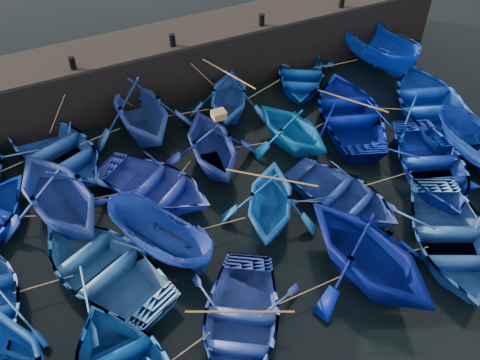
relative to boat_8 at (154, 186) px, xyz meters
name	(u,v)px	position (x,y,z in m)	size (l,w,h in m)	color
ground	(282,259)	(2.76, -4.43, -0.47)	(120.00, 120.00, 0.00)	black
quay_wall	(169,64)	(2.76, 6.07, 0.78)	(26.00, 2.50, 2.50)	black
quay_top	(166,37)	(2.76, 6.07, 2.09)	(26.00, 2.50, 0.12)	black
bollard_1	(72,63)	(-1.24, 5.17, 2.40)	(0.24, 0.24, 0.50)	black
bollard_2	(172,40)	(2.76, 5.17, 2.40)	(0.24, 0.24, 0.50)	black
bollard_3	(262,20)	(6.76, 5.17, 2.40)	(0.24, 0.24, 0.50)	black
bollard_4	(342,2)	(10.76, 5.17, 2.40)	(0.24, 0.24, 0.50)	black
boat_1	(56,151)	(-2.78, 3.25, 0.08)	(3.80, 5.31, 1.10)	#1A47A2
boat_2	(140,109)	(0.67, 3.55, 0.76)	(4.05, 4.70, 2.47)	navy
boat_3	(229,95)	(4.33, 3.23, 0.52)	(3.26, 3.78, 1.99)	#19489D
boat_4	(301,75)	(8.19, 3.98, -0.01)	(3.20, 4.47, 0.93)	#063D90
boat_5	(375,47)	(12.03, 3.85, 0.50)	(1.89, 5.03, 1.94)	#0733C6
boat_7	(58,193)	(-3.14, 0.22, 0.79)	(4.15, 4.81, 2.53)	navy
boat_8	(154,186)	(0.00, 0.00, 0.00)	(3.26, 4.55, 0.94)	#2133A0
boat_9	(212,143)	(2.49, 0.59, 0.61)	(3.54, 4.11, 2.16)	navy
boat_10	(292,127)	(5.69, 0.30, 0.49)	(3.15, 3.65, 1.92)	#055CAA
boat_11	(350,113)	(8.55, 0.55, 0.09)	(3.89, 5.44, 1.13)	#000F84
boat_12	(432,104)	(11.94, -0.37, 0.13)	(4.12, 5.76, 1.19)	#0836B4
boat_14	(102,265)	(-2.55, -2.70, 0.08)	(3.78, 5.28, 1.10)	#255B91
boat_15	(159,238)	(-0.66, -2.59, 0.31)	(1.51, 4.02, 1.55)	navy
boat_16	(270,200)	(3.13, -2.79, 0.52)	(3.25, 3.77, 1.99)	blue
boat_17	(343,196)	(5.77, -3.21, -0.03)	(3.08, 4.30, 0.89)	navy
boat_18	(431,165)	(9.52, -3.31, 0.05)	(3.62, 5.07, 1.05)	#0F2DA9
boat_19	(478,148)	(11.46, -3.50, 0.32)	(1.54, 4.08, 1.58)	navy
boat_22	(240,322)	(0.44, -6.19, 0.01)	(3.31, 4.63, 0.96)	#2B47A5
boat_23	(369,251)	(4.67, -6.12, 0.81)	(4.20, 4.87, 2.56)	#000C71
boat_24	(450,238)	(7.81, -6.33, 0.07)	(3.74, 5.22, 1.08)	#22539A
wooden_crate	(219,115)	(2.79, 0.59, 1.83)	(0.48, 0.41, 0.28)	olive
mooring_ropes	(221,142)	(2.90, 0.72, 0.41)	(18.03, 11.81, 2.10)	tan
loose_oars	(276,152)	(4.11, -1.30, 1.07)	(10.36, 11.50, 1.09)	#99724C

